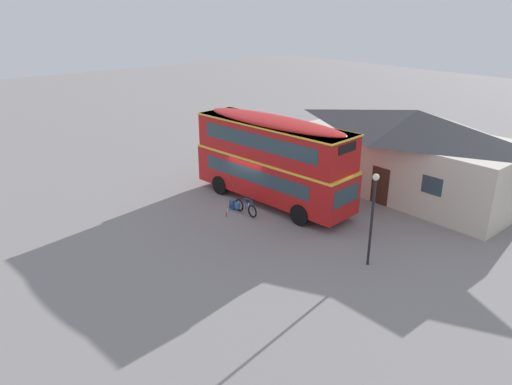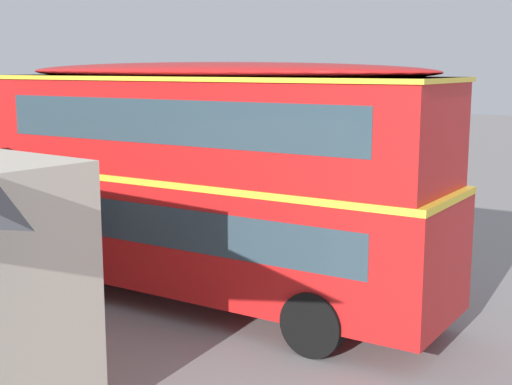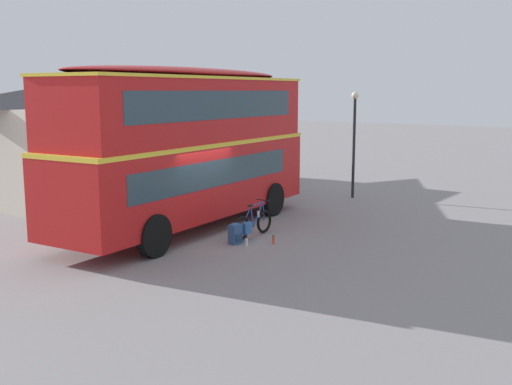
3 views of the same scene
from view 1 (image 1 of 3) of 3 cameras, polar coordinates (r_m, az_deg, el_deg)
The scene contains 8 objects.
ground_plane at distance 26.90m, azimuth -0.32°, elevation -1.07°, with size 120.00×120.00×0.00m, color gray.
double_decker_bus at distance 25.91m, azimuth 1.99°, elevation 4.25°, with size 9.92×3.38×4.79m.
touring_bicycle at distance 25.19m, azimuth -1.36°, elevation -1.78°, with size 1.76×0.46×1.00m.
backpack_on_ground at distance 25.83m, azimuth -2.80°, elevation -1.36°, with size 0.36×0.32×0.59m.
water_bottle_red_squeeze at distance 25.00m, azimuth -3.55°, elevation -2.63°, with size 0.07×0.07×0.25m.
water_bottle_clear_plastic at distance 25.68m, azimuth -3.43°, elevation -1.97°, with size 0.07×0.07×0.24m.
pub_building at distance 29.03m, azimuth 18.21°, elevation 4.71°, with size 12.47×6.39×4.85m.
street_lamp at distance 20.03m, azimuth 13.74°, elevation -1.93°, with size 0.28×0.28×4.09m.
Camera 1 is at (19.09, -15.89, 10.31)m, focal length 33.61 mm.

